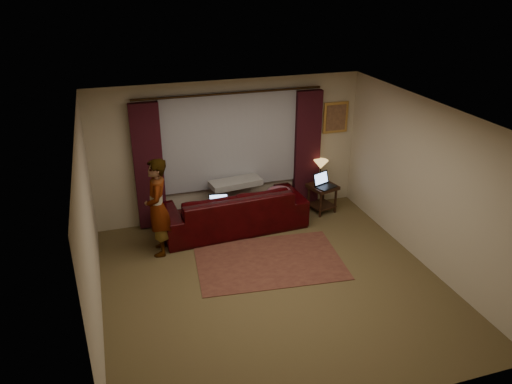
{
  "coord_description": "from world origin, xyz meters",
  "views": [
    {
      "loc": [
        -2.15,
        -5.93,
        4.38
      ],
      "look_at": [
        0.1,
        1.2,
        1.0
      ],
      "focal_mm": 35.0,
      "sensor_mm": 36.0,
      "label": 1
    }
  ],
  "objects_px": {
    "laptop_table": "(326,181)",
    "person": "(158,208)",
    "sofa": "(233,202)",
    "end_table": "(322,198)",
    "tiffany_lamp": "(320,171)",
    "laptop_sofa": "(219,204)"
  },
  "relations": [
    {
      "from": "sofa",
      "to": "tiffany_lamp",
      "type": "bearing_deg",
      "value": -173.75
    },
    {
      "from": "tiffany_lamp",
      "to": "end_table",
      "type": "bearing_deg",
      "value": -93.77
    },
    {
      "from": "sofa",
      "to": "laptop_sofa",
      "type": "height_order",
      "value": "sofa"
    },
    {
      "from": "end_table",
      "to": "tiffany_lamp",
      "type": "distance_m",
      "value": 0.53
    },
    {
      "from": "end_table",
      "to": "laptop_table",
      "type": "xyz_separation_m",
      "value": [
        0.01,
        -0.1,
        0.41
      ]
    },
    {
      "from": "laptop_table",
      "to": "person",
      "type": "bearing_deg",
      "value": 166.98
    },
    {
      "from": "laptop_table",
      "to": "person",
      "type": "distance_m",
      "value": 3.26
    },
    {
      "from": "laptop_sofa",
      "to": "person",
      "type": "xyz_separation_m",
      "value": [
        -1.07,
        -0.2,
        0.18
      ]
    },
    {
      "from": "sofa",
      "to": "end_table",
      "type": "distance_m",
      "value": 1.85
    },
    {
      "from": "tiffany_lamp",
      "to": "laptop_table",
      "type": "height_order",
      "value": "tiffany_lamp"
    },
    {
      "from": "end_table",
      "to": "person",
      "type": "bearing_deg",
      "value": -169.33
    },
    {
      "from": "laptop_sofa",
      "to": "laptop_table",
      "type": "xyz_separation_m",
      "value": [
        2.16,
        0.3,
        0.04
      ]
    },
    {
      "from": "laptop_sofa",
      "to": "end_table",
      "type": "height_order",
      "value": "laptop_sofa"
    },
    {
      "from": "sofa",
      "to": "laptop_sofa",
      "type": "xyz_separation_m",
      "value": [
        -0.31,
        -0.26,
        0.13
      ]
    },
    {
      "from": "laptop_sofa",
      "to": "laptop_table",
      "type": "distance_m",
      "value": 2.18
    },
    {
      "from": "tiffany_lamp",
      "to": "person",
      "type": "relative_size",
      "value": 0.27
    },
    {
      "from": "tiffany_lamp",
      "to": "person",
      "type": "height_order",
      "value": "person"
    },
    {
      "from": "end_table",
      "to": "tiffany_lamp",
      "type": "xyz_separation_m",
      "value": [
        0.01,
        0.16,
        0.5
      ]
    },
    {
      "from": "end_table",
      "to": "laptop_table",
      "type": "relative_size",
      "value": 1.38
    },
    {
      "from": "laptop_table",
      "to": "end_table",
      "type": "bearing_deg",
      "value": 75.27
    },
    {
      "from": "tiffany_lamp",
      "to": "person",
      "type": "distance_m",
      "value": 3.31
    },
    {
      "from": "sofa",
      "to": "person",
      "type": "relative_size",
      "value": 1.57
    }
  ]
}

